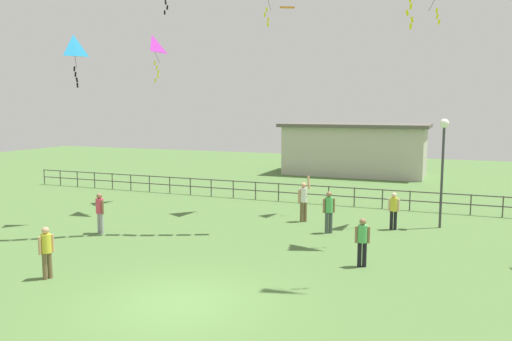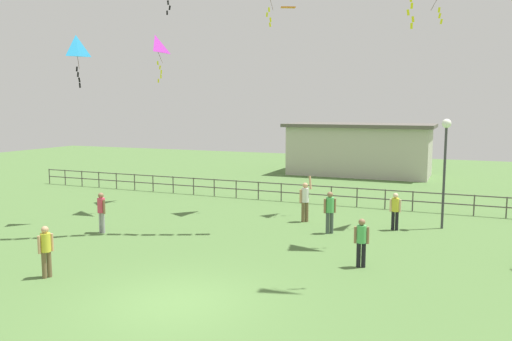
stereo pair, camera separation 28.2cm
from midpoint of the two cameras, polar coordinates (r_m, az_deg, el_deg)
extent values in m
plane|color=#4C7038|center=(13.18, -8.41, -14.47)|extent=(80.00, 80.00, 0.00)
cylinder|color=#38383D|center=(21.52, 20.72, -0.84)|extent=(0.10, 0.10, 4.06)
sphere|color=white|center=(21.35, 20.98, 4.96)|extent=(0.36, 0.36, 0.36)
cylinder|color=brown|center=(21.72, 6.09, -4.64)|extent=(0.15, 0.15, 0.85)
cylinder|color=brown|center=(21.65, 5.69, -4.67)|extent=(0.15, 0.15, 0.85)
cylinder|color=white|center=(21.55, 5.91, -2.76)|extent=(0.31, 0.31, 0.60)
sphere|color=tan|center=(21.48, 5.93, -1.67)|extent=(0.23, 0.23, 0.23)
cylinder|color=tan|center=(21.50, 6.49, -1.35)|extent=(0.21, 0.23, 0.58)
cylinder|color=tan|center=(21.47, 5.40, -2.89)|extent=(0.09, 0.09, 0.57)
cylinder|color=black|center=(20.92, 15.50, -5.45)|extent=(0.13, 0.13, 0.76)
cylinder|color=black|center=(20.91, 15.91, -5.47)|extent=(0.13, 0.13, 0.76)
cylinder|color=gold|center=(20.79, 15.76, -3.73)|extent=(0.28, 0.28, 0.53)
sphere|color=beige|center=(20.72, 15.80, -2.73)|extent=(0.20, 0.20, 0.20)
cylinder|color=beige|center=(20.81, 15.25, -3.79)|extent=(0.08, 0.08, 0.51)
cylinder|color=beige|center=(20.78, 16.27, -3.84)|extent=(0.08, 0.08, 0.51)
cylinder|color=black|center=(15.95, 11.95, -9.26)|extent=(0.13, 0.13, 0.76)
cylinder|color=black|center=(15.96, 12.49, -9.26)|extent=(0.13, 0.13, 0.76)
cylinder|color=#4CB259|center=(15.78, 12.28, -6.99)|extent=(0.28, 0.28, 0.54)
sphere|color=#8C6647|center=(15.70, 12.32, -5.68)|extent=(0.20, 0.20, 0.20)
cylinder|color=#8C6647|center=(15.78, 11.60, -7.10)|extent=(0.08, 0.08, 0.51)
cylinder|color=#8C6647|center=(15.80, 12.96, -7.12)|extent=(0.08, 0.08, 0.51)
cylinder|color=#3F4C47|center=(19.88, 8.89, -5.83)|extent=(0.14, 0.14, 0.83)
cylinder|color=#3F4C47|center=(19.82, 8.45, -5.85)|extent=(0.14, 0.14, 0.83)
cylinder|color=#4CB259|center=(19.71, 8.71, -3.84)|extent=(0.30, 0.30, 0.58)
sphere|color=#8C6647|center=(19.64, 8.73, -2.69)|extent=(0.22, 0.22, 0.22)
cylinder|color=#8C6647|center=(19.78, 9.25, -3.91)|extent=(0.09, 0.09, 0.55)
cylinder|color=#8C6647|center=(19.65, 8.15, -3.97)|extent=(0.09, 0.09, 0.55)
cylinder|color=#99999E|center=(20.51, -16.43, -5.67)|extent=(0.14, 0.14, 0.80)
cylinder|color=#99999E|center=(20.64, -16.67, -5.60)|extent=(0.14, 0.14, 0.80)
cylinder|color=#D83F59|center=(20.44, -16.62, -3.77)|extent=(0.29, 0.29, 0.56)
sphere|color=#8C6647|center=(20.37, -16.66, -2.70)|extent=(0.21, 0.21, 0.21)
cylinder|color=#8C6647|center=(20.28, -16.32, -3.94)|extent=(0.09, 0.09, 0.54)
cylinder|color=#8C6647|center=(20.61, -16.90, -3.79)|extent=(0.09, 0.09, 0.54)
cylinder|color=brown|center=(15.78, -22.22, -9.82)|extent=(0.13, 0.13, 0.76)
cylinder|color=brown|center=(15.84, -21.73, -9.74)|extent=(0.13, 0.13, 0.76)
cylinder|color=gold|center=(15.64, -22.09, -7.50)|extent=(0.28, 0.28, 0.54)
sphere|color=tan|center=(15.55, -22.15, -6.17)|extent=(0.20, 0.20, 0.20)
cylinder|color=tan|center=(15.57, -22.71, -7.71)|extent=(0.08, 0.08, 0.51)
cylinder|color=tan|center=(15.72, -21.46, -7.52)|extent=(0.08, 0.08, 0.51)
cube|color=black|center=(24.15, -9.51, 18.10)|extent=(0.10, 0.02, 0.21)
cube|color=black|center=(24.10, -9.32, 17.59)|extent=(0.10, 0.03, 0.21)
cube|color=black|center=(24.07, -9.61, 17.07)|extent=(0.10, 0.04, 0.21)
cube|color=yellow|center=(18.72, 17.53, 17.24)|extent=(0.09, 0.03, 0.20)
cube|color=yellow|center=(18.64, 17.15, 16.61)|extent=(0.11, 0.03, 0.21)
cube|color=yellow|center=(18.66, 17.65, 15.89)|extent=(0.11, 0.03, 0.21)
cube|color=yellow|center=(18.62, 17.50, 15.23)|extent=(0.08, 0.03, 0.20)
pyramid|color=#B22DB2|center=(26.77, -10.97, 13.69)|extent=(0.47, 1.10, 0.92)
cylinder|color=#4C381E|center=(26.60, -10.56, 12.76)|extent=(0.44, 0.03, 0.92)
cube|color=yellow|center=(26.56, -10.67, 11.78)|extent=(0.10, 0.02, 0.21)
cube|color=yellow|center=(26.53, -10.43, 11.31)|extent=(0.10, 0.04, 0.20)
cube|color=yellow|center=(26.51, -10.29, 10.84)|extent=(0.10, 0.02, 0.21)
cube|color=yellow|center=(26.50, -10.33, 10.37)|extent=(0.10, 0.04, 0.21)
cube|color=yellow|center=(26.50, -10.60, 9.88)|extent=(0.10, 0.05, 0.20)
cube|color=yellow|center=(23.94, 1.82, 17.62)|extent=(0.08, 0.05, 0.20)
cube|color=yellow|center=(23.89, 1.60, 17.10)|extent=(0.11, 0.02, 0.21)
cube|color=yellow|center=(23.87, 1.99, 16.57)|extent=(0.11, 0.01, 0.21)
cube|color=yellow|center=(23.84, 1.94, 16.05)|extent=(0.11, 0.01, 0.21)
pyramid|color=#198CD1|center=(22.60, -19.20, 12.95)|extent=(0.77, 0.83, 0.91)
cylinder|color=#4C381E|center=(22.36, -19.05, 11.86)|extent=(0.34, 0.26, 0.91)
cube|color=black|center=(22.34, -19.13, 10.72)|extent=(0.08, 0.04, 0.20)
cube|color=black|center=(22.31, -19.02, 10.16)|extent=(0.12, 0.03, 0.21)
cube|color=black|center=(22.29, -18.89, 9.60)|extent=(0.09, 0.04, 0.20)
cube|color=black|center=(22.28, -18.83, 9.04)|extent=(0.10, 0.02, 0.21)
cube|color=yellow|center=(22.11, 20.24, 16.56)|extent=(0.10, 0.03, 0.20)
cube|color=yellow|center=(22.09, 20.30, 15.99)|extent=(0.12, 0.02, 0.21)
cube|color=yellow|center=(22.09, 20.46, 15.41)|extent=(0.11, 0.01, 0.21)
cube|color=orange|center=(19.96, 4.05, 17.81)|extent=(0.59, 0.46, 0.03)
cylinder|color=#4C4742|center=(34.83, -21.98, -0.60)|extent=(0.06, 0.06, 0.95)
cylinder|color=#4C4742|center=(33.93, -20.43, -0.72)|extent=(0.06, 0.06, 0.95)
cylinder|color=#4C4742|center=(33.04, -18.74, -0.85)|extent=(0.06, 0.06, 0.95)
cylinder|color=#4C4742|center=(32.20, -17.00, -0.99)|extent=(0.06, 0.06, 0.95)
cylinder|color=#4C4742|center=(31.38, -15.17, -1.13)|extent=(0.06, 0.06, 0.95)
cylinder|color=#4C4742|center=(30.60, -13.23, -1.27)|extent=(0.06, 0.06, 0.95)
cylinder|color=#4C4742|center=(29.86, -11.23, -1.42)|extent=(0.06, 0.06, 0.95)
cylinder|color=#4C4742|center=(29.14, -9.02, -1.59)|extent=(0.06, 0.06, 0.95)
cylinder|color=#4C4742|center=(28.46, -6.75, -1.75)|extent=(0.06, 0.06, 0.95)
cylinder|color=#4C4742|center=(27.85, -4.43, -1.92)|extent=(0.06, 0.06, 0.95)
cylinder|color=#4C4742|center=(27.28, -1.95, -2.09)|extent=(0.06, 0.06, 0.95)
cylinder|color=#4C4742|center=(26.77, 0.56, -2.26)|extent=(0.06, 0.06, 0.95)
cylinder|color=#4C4742|center=(26.32, 3.16, -2.44)|extent=(0.06, 0.06, 0.95)
cylinder|color=#4C4742|center=(25.91, 5.94, -2.62)|extent=(0.06, 0.06, 0.95)
cylinder|color=#4C4742|center=(25.57, 8.76, -2.79)|extent=(0.06, 0.06, 0.95)
cylinder|color=#4C4742|center=(25.29, 11.59, -2.96)|extent=(0.06, 0.06, 0.95)
cylinder|color=#4C4742|center=(25.07, 14.62, -3.14)|extent=(0.06, 0.06, 0.95)
cylinder|color=#4C4742|center=(24.93, 17.50, -3.29)|extent=(0.06, 0.06, 0.95)
cylinder|color=#4C4742|center=(24.85, 20.62, -3.45)|extent=(0.06, 0.06, 0.95)
cylinder|color=#4C4742|center=(24.84, 23.60, -3.60)|extent=(0.06, 0.06, 0.95)
cylinder|color=#4C4742|center=(24.90, 26.62, -3.73)|extent=(0.06, 0.06, 0.95)
cube|color=#4C4742|center=(25.58, 7.99, -1.78)|extent=(36.00, 0.05, 0.05)
cube|color=#4C4742|center=(25.65, 7.98, -2.74)|extent=(36.00, 0.05, 0.05)
cube|color=#B7B2A3|center=(37.27, 11.74, 2.16)|extent=(9.71, 4.32, 3.44)
cube|color=#59544C|center=(37.16, 11.81, 4.99)|extent=(10.31, 4.92, 0.24)
camera|label=1|loc=(0.14, -89.54, 0.06)|focal=35.61mm
camera|label=2|loc=(0.14, 90.46, -0.06)|focal=35.61mm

